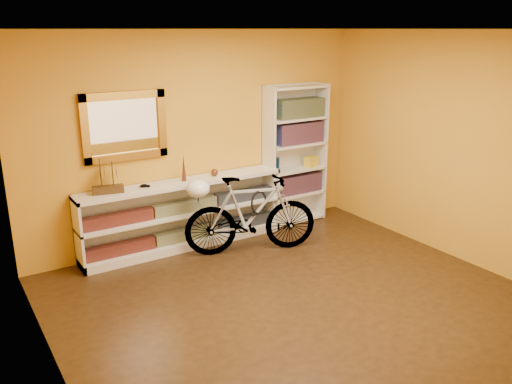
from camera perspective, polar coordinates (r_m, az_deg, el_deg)
floor at (r=5.41m, az=4.06°, el=-11.61°), size 4.50×4.00×0.01m
ceiling at (r=4.73m, az=4.76°, el=17.26°), size 4.50×4.00×0.01m
back_wall at (r=6.58m, az=-6.13°, el=5.77°), size 4.50×0.01×2.60m
left_wall at (r=4.04m, az=-22.23°, el=-2.85°), size 0.01×4.00×2.60m
right_wall at (r=6.48m, az=20.65°, el=4.58°), size 0.01×4.00×2.60m
gilt_mirror at (r=6.14m, az=-14.04°, el=6.91°), size 0.98×0.06×0.78m
wall_socket at (r=7.27m, az=0.56°, el=-1.59°), size 0.09×0.02×0.09m
console_unit at (r=6.51m, az=-7.74°, el=-2.41°), size 2.60×0.35×0.85m
cd_row_lower at (r=6.59m, az=-7.58°, el=-4.55°), size 2.50×0.13×0.14m
cd_row_upper at (r=6.46m, az=-7.70°, el=-1.54°), size 2.50×0.13×0.14m
model_ship at (r=6.03m, az=-15.87°, el=1.71°), size 0.36×0.20×0.41m
toy_car at (r=6.21m, az=-11.93°, el=0.52°), size 0.00×0.00×0.00m
bronze_ornament at (r=6.34m, az=-7.84°, el=2.64°), size 0.06×0.06×0.33m
decorative_orb at (r=6.55m, az=-4.52°, el=2.12°), size 0.09×0.09×0.09m
bookcase at (r=7.21m, az=4.26°, el=4.00°), size 0.90×0.30×1.90m
book_row_a at (r=7.34m, az=4.50°, el=0.97°), size 0.70×0.22×0.26m
book_row_b at (r=7.18m, az=4.63°, el=6.41°), size 0.70×0.22×0.28m
book_row_c at (r=7.12m, az=4.70°, el=9.06°), size 0.70×0.22×0.25m
travel_mug at (r=7.03m, az=2.20°, el=2.96°), size 0.09×0.09×0.20m
red_tin at (r=7.01m, az=2.89°, el=8.64°), size 0.16×0.16×0.17m
yellow_bag at (r=7.36m, az=5.99°, el=3.30°), size 0.21×0.16×0.14m
bicycle at (r=6.28m, az=-0.55°, el=-2.45°), size 0.94×1.68×0.96m
helmet at (r=6.07m, az=-6.32°, el=0.35°), size 0.28×0.26×0.21m
u_lock at (r=6.26m, az=0.30°, el=-1.15°), size 0.22×0.02×0.22m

